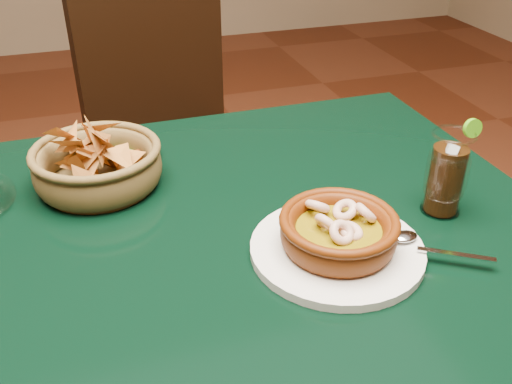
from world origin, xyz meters
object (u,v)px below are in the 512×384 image
object	(u,v)px
dining_chair	(183,143)
cola_drink	(447,174)
chip_basket	(97,164)
dining_table	(166,288)
shrimp_plate	(338,236)

from	to	relation	value
dining_chair	cola_drink	bearing A→B (deg)	-71.61
dining_chair	chip_basket	distance (m)	0.63
dining_table	shrimp_plate	xyz separation A→B (m)	(0.23, -0.12, 0.13)
dining_table	chip_basket	world-z (taller)	chip_basket
cola_drink	dining_table	bearing A→B (deg)	171.07
dining_chair	chip_basket	bearing A→B (deg)	-114.01
shrimp_plate	cola_drink	bearing A→B (deg)	14.14
dining_table	cola_drink	distance (m)	0.46
chip_basket	cola_drink	size ratio (longest dim) A/B	1.61
dining_chair	cola_drink	world-z (taller)	dining_chair
chip_basket	shrimp_plate	bearing A→B (deg)	-44.62
dining_table	chip_basket	size ratio (longest dim) A/B	4.94
dining_table	shrimp_plate	size ratio (longest dim) A/B	3.91
chip_basket	cola_drink	xyz separation A→B (m)	(0.50, -0.24, 0.03)
chip_basket	cola_drink	distance (m)	0.55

